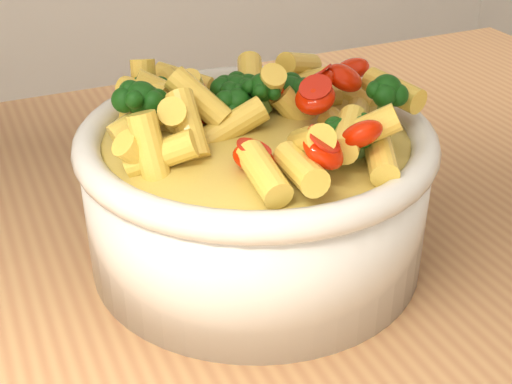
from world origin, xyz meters
name	(u,v)px	position (x,y,z in m)	size (l,w,h in m)	color
table	(221,362)	(0.00, 0.00, 0.80)	(1.20, 0.80, 0.90)	#A67547
serving_bowl	(256,190)	(0.03, 0.00, 0.96)	(0.26, 0.26, 0.11)	silver
pasta_salad	(256,104)	(0.03, 0.00, 1.03)	(0.21, 0.21, 0.05)	#F4D64D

